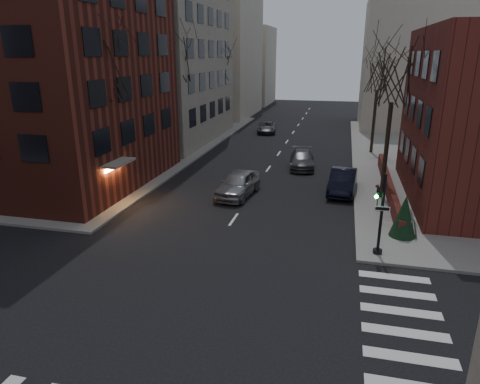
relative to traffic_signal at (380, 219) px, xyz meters
name	(u,v)px	position (x,y,z in m)	size (l,w,h in m)	color
ground	(145,349)	(-7.94, -8.99, -1.91)	(160.00, 160.00, 0.00)	black
sidewalk_far_left	(25,139)	(-36.94, 21.01, -1.83)	(44.00, 44.00, 0.15)	gray
building_left_brick	(37,59)	(-23.44, 7.51, 7.09)	(15.00, 15.00, 18.00)	maroon
building_left_tan	(129,7)	(-24.94, 25.01, 12.09)	(18.00, 18.00, 28.00)	#9F9583
low_wall_right	(388,186)	(1.36, 10.01, -1.26)	(0.35, 16.00, 1.00)	#59201A
building_distant_la	(208,56)	(-22.94, 46.01, 7.09)	(14.00, 16.00, 18.00)	#BEB2A1
building_distant_ra	(420,64)	(7.06, 41.01, 6.09)	(14.00, 14.00, 16.00)	#BEB2A1
building_distant_lb	(245,66)	(-20.94, 63.01, 5.09)	(10.00, 12.00, 14.00)	#BEB2A1
traffic_signal	(380,219)	(0.00, 0.00, 0.00)	(0.76, 0.44, 4.00)	black
tree_left_a	(104,69)	(-16.74, 5.01, 6.56)	(4.18, 4.18, 10.26)	#2D231C
tree_left_b	(176,59)	(-16.74, 17.01, 7.00)	(4.40, 4.40, 10.80)	#2D231C
tree_left_c	(220,65)	(-16.74, 31.01, 6.12)	(3.96, 3.96, 9.72)	#2D231C
tree_right_a	(394,77)	(0.86, 9.01, 6.12)	(3.96, 3.96, 9.72)	#2D231C
tree_right_b	(378,74)	(0.86, 23.01, 5.68)	(3.74, 3.74, 9.18)	#2D231C
streetlamp_near	(167,119)	(-16.14, 13.01, 2.33)	(0.36, 0.36, 6.28)	black
streetlamp_far	(229,96)	(-16.14, 33.01, 2.33)	(0.36, 0.36, 6.28)	black
parked_sedan	(343,181)	(-1.74, 9.79, -1.09)	(1.73, 4.97, 1.64)	black
car_lane_silver	(238,184)	(-8.74, 7.41, -1.06)	(2.01, 5.00, 1.71)	gray
car_lane_gray	(302,159)	(-5.21, 16.04, -1.18)	(2.03, 4.99, 1.45)	#3B3B3F
car_lane_far	(267,127)	(-11.12, 32.04, -1.26)	(2.15, 4.67, 1.30)	#414147
sandwich_board	(411,228)	(1.90, 2.51, -1.27)	(0.43, 0.60, 0.97)	silver
evergreen_shrub	(404,216)	(1.46, 2.45, -0.62)	(1.37, 1.37, 2.28)	black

